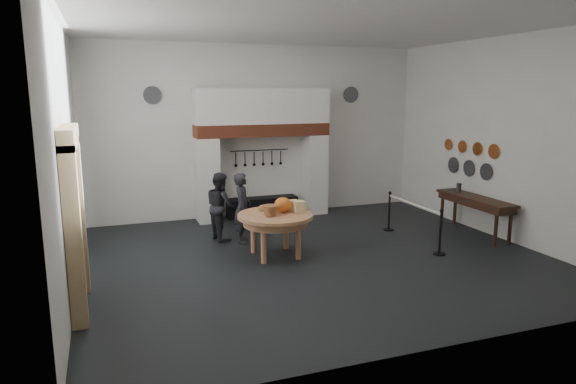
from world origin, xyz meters
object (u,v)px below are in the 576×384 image
object	(u,v)px
iron_range	(262,207)
visitor_near	(242,208)
work_table	(275,216)
visitor_far	(221,206)
barrier_post_near	(440,233)
side_table	(475,198)
barrier_post_far	(389,212)

from	to	relation	value
iron_range	visitor_near	distance (m)	2.52
work_table	visitor_far	world-z (taller)	visitor_far
work_table	barrier_post_near	bearing A→B (deg)	-18.49
iron_range	side_table	distance (m)	5.39
visitor_far	visitor_near	bearing A→B (deg)	-147.22
iron_range	side_table	size ratio (longest dim) A/B	0.86
iron_range	work_table	size ratio (longest dim) A/B	1.25
iron_range	barrier_post_near	size ratio (longest dim) A/B	2.11
barrier_post_near	visitor_near	bearing A→B (deg)	147.94
iron_range	barrier_post_near	xyz separation A→B (m)	(2.45, -4.43, 0.20)
work_table	barrier_post_near	distance (m)	3.39
barrier_post_far	work_table	bearing A→B (deg)	-163.76
work_table	barrier_post_far	bearing A→B (deg)	16.24
visitor_near	barrier_post_far	size ratio (longest dim) A/B	1.73
iron_range	barrier_post_far	distance (m)	3.45
barrier_post_near	side_table	bearing A→B (deg)	30.86
visitor_near	side_table	world-z (taller)	visitor_near
iron_range	barrier_post_far	size ratio (longest dim) A/B	2.11
side_table	visitor_far	bearing A→B (deg)	163.62
barrier_post_near	barrier_post_far	size ratio (longest dim) A/B	1.00
iron_range	barrier_post_near	world-z (taller)	barrier_post_near
work_table	side_table	distance (m)	4.85
work_table	visitor_near	world-z (taller)	visitor_near
visitor_far	barrier_post_near	bearing A→B (deg)	-135.80
visitor_far	side_table	xyz separation A→B (m)	(5.62, -1.65, 0.11)
visitor_far	barrier_post_far	distance (m)	4.03
work_table	barrier_post_near	size ratio (longest dim) A/B	1.69
side_table	iron_range	bearing A→B (deg)	140.00
work_table	side_table	world-z (taller)	side_table
visitor_near	visitor_far	distance (m)	0.57
visitor_near	barrier_post_near	xyz separation A→B (m)	(3.57, -2.24, -0.33)
barrier_post_far	side_table	bearing A→B (deg)	-31.61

